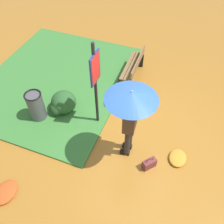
{
  "coord_description": "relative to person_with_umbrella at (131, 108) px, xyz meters",
  "views": [
    {
      "loc": [
        3.24,
        0.66,
        4.78
      ],
      "look_at": [
        -0.02,
        -0.58,
        0.85
      ],
      "focal_mm": 38.65,
      "sensor_mm": 36.0,
      "label": 1
    }
  ],
  "objects": [
    {
      "name": "handbag",
      "position": [
        0.15,
        0.56,
        -1.42
      ],
      "size": [
        0.32,
        0.3,
        0.37
      ],
      "color": "brown",
      "rests_on": "ground_plane"
    },
    {
      "name": "trash_bin",
      "position": [
        -0.23,
        -2.46,
        -1.13
      ],
      "size": [
        0.42,
        0.42,
        0.83
      ],
      "color": "#4C4C51",
      "rests_on": "ground_plane"
    },
    {
      "name": "park_bench",
      "position": [
        -2.58,
        -0.68,
        -1.15
      ],
      "size": [
        1.4,
        0.4,
        0.75
      ],
      "color": "black",
      "rests_on": "ground_plane"
    },
    {
      "name": "person_with_umbrella",
      "position": [
        0.0,
        0.0,
        0.0
      ],
      "size": [
        0.96,
        0.96,
        2.04
      ],
      "color": "#2D2823",
      "rests_on": "ground_plane"
    },
    {
      "name": "leaf_pile_by_bench",
      "position": [
        1.78,
        -2.01,
        -1.49
      ],
      "size": [
        0.55,
        0.44,
        0.12
      ],
      "color": "#B74C1E",
      "rests_on": "ground_plane"
    },
    {
      "name": "grass_verge",
      "position": [
        -1.68,
        -2.78,
        -1.53
      ],
      "size": [
        4.8,
        4.0,
        0.05
      ],
      "color": "#387533",
      "rests_on": "ground_plane"
    },
    {
      "name": "leaf_pile_near_person",
      "position": [
        -1.39,
        -0.86,
        -1.49
      ],
      "size": [
        0.6,
        0.48,
        0.13
      ],
      "color": "#A86023",
      "rests_on": "ground_plane"
    },
    {
      "name": "ground_plane",
      "position": [
        -0.34,
        0.07,
        -1.55
      ],
      "size": [
        18.0,
        18.0,
        0.0
      ],
      "primitive_type": "plane",
      "color": "#9E6623"
    },
    {
      "name": "shrub_cluster",
      "position": [
        -0.67,
        -1.99,
        -1.28
      ],
      "size": [
        0.71,
        0.65,
        0.58
      ],
      "color": "#285628",
      "rests_on": "ground_plane"
    },
    {
      "name": "leaf_pile_far_path",
      "position": [
        -0.26,
        1.11,
        -1.5
      ],
      "size": [
        0.48,
        0.38,
        0.11
      ],
      "color": "#C68428",
      "rests_on": "ground_plane"
    },
    {
      "name": "info_sign_post",
      "position": [
        -0.65,
        -0.99,
        -0.11
      ],
      "size": [
        0.44,
        0.07,
        2.3
      ],
      "color": "black",
      "rests_on": "ground_plane"
    }
  ]
}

